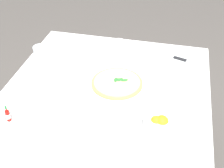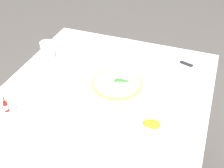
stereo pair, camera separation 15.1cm
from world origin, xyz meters
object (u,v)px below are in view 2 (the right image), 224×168
Objects in this scene: pizza at (117,83)px; water_glass_near_right at (48,53)px; hot_sauce_bottle at (6,106)px; coffee_cup_far_left at (43,73)px; coffee_cup_left_edge at (42,118)px; coffee_cup_far_right at (126,46)px; pizza_plate at (117,85)px; salt_shaker at (0,107)px; pepper_shaker at (12,107)px; napkin_folded at (178,63)px; citrus_bowl at (152,127)px; menu_card at (117,117)px; dinner_knife at (178,61)px.

water_glass_near_right is at bearing -11.26° from pizza.
hot_sauce_bottle is (0.42, 0.35, 0.01)m from pizza.
coffee_cup_far_left is 1.00× the size of coffee_cup_left_edge.
pizza is 0.37m from coffee_cup_far_right.
coffee_cup_far_left is at bearing 8.22° from pizza_plate.
salt_shaker is 1.00× the size of pepper_shaker.
coffee_cup_far_right is 0.53× the size of napkin_folded.
pepper_shaker reaches higher than pizza.
citrus_bowl is at bearing 135.20° from pizza.
coffee_cup_far_left reaches higher than pizza.
coffee_cup_far_left is 0.28m from pepper_shaker.
hot_sauce_bottle reaches higher than pizza_plate.
coffee_cup_far_right reaches higher than napkin_folded.
coffee_cup_far_left is 2.35× the size of salt_shaker.
hot_sauce_bottle is (0.68, 0.66, 0.02)m from napkin_folded.
menu_card reaches higher than napkin_folded.
water_glass_near_right is at bearing -11.30° from pizza_plate.
napkin_folded is (-0.71, -0.22, -0.05)m from water_glass_near_right.
coffee_cup_far_left is 1.02× the size of coffee_cup_far_right.
pizza is at bearing -127.72° from pizza_plate.
pizza is 0.25m from menu_card.
hot_sauce_bottle reaches higher than pepper_shaker.
pizza_plate is 5.96× the size of pepper_shaker.
dinner_knife is 1.28× the size of citrus_bowl.
water_glass_near_right is 0.74m from dinner_knife.
pepper_shaker is (-0.06, 0.43, -0.03)m from water_glass_near_right.
water_glass_near_right reaches higher than citrus_bowl.
pepper_shaker reaches higher than dinner_knife.
coffee_cup_far_right is (-0.33, -0.42, -0.00)m from coffee_cup_far_left.
napkin_folded is at bearing -162.44° from water_glass_near_right.
water_glass_near_right reaches higher than menu_card.
water_glass_near_right reaches higher than coffee_cup_far_right.
coffee_cup_left_edge is 1.64× the size of menu_card.
menu_card is (-0.48, 0.18, 0.00)m from coffee_cup_far_left.
hot_sauce_bottle is 1.48× the size of salt_shaker.
pepper_shaker reaches higher than pizza_plate.
coffee_cup_far_left is (0.40, 0.06, 0.02)m from pizza_plate.
napkin_folded is (-0.33, 0.05, -0.02)m from coffee_cup_far_right.
hot_sauce_bottle is (0.35, 0.71, 0.01)m from coffee_cup_far_right.
salt_shaker reaches higher than pizza.
coffee_cup_left_edge is 0.83m from dinner_knife.
hot_sauce_bottle reaches higher than coffee_cup_far_right.
coffee_cup_far_left is 1.06× the size of water_glass_near_right.
coffee_cup_far_right is at bearing -144.49° from water_glass_near_right.
salt_shaker reaches higher than dinner_knife.
dinner_knife reaches higher than napkin_folded.
menu_card is (-0.31, -0.12, 0.00)m from coffee_cup_left_edge.
citrus_bowl is at bearing -171.34° from pepper_shaker.
citrus_bowl is at bearing -153.12° from menu_card.
menu_card reaches higher than pizza_plate.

